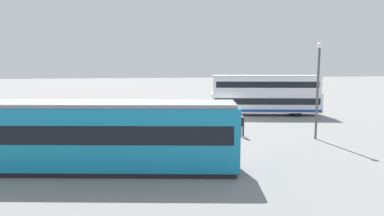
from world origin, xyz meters
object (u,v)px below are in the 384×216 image
(tram_yellow, at_px, (83,135))
(info_sign, at_px, (127,114))
(double_decker_bus, at_px, (265,95))
(pedestrian_near_railing, at_px, (205,122))
(street_lamp, at_px, (318,83))
(pedestrian_crossing, at_px, (242,124))

(tram_yellow, xyz_separation_m, info_sign, (-1.80, -8.80, -0.31))
(double_decker_bus, xyz_separation_m, info_sign, (13.46, 7.71, -0.54))
(pedestrian_near_railing, xyz_separation_m, street_lamp, (-7.45, 2.75, 3.03))
(street_lamp, bearing_deg, info_sign, -14.93)
(tram_yellow, bearing_deg, pedestrian_near_railing, -133.45)
(pedestrian_near_railing, height_order, info_sign, info_sign)
(double_decker_bus, distance_m, street_lamp, 11.40)
(pedestrian_crossing, relative_size, street_lamp, 0.24)
(pedestrian_near_railing, distance_m, pedestrian_crossing, 2.81)
(tram_yellow, distance_m, pedestrian_near_railing, 11.08)
(info_sign, bearing_deg, pedestrian_crossing, 166.16)
(tram_yellow, bearing_deg, info_sign, -101.56)
(pedestrian_near_railing, height_order, street_lamp, street_lamp)
(double_decker_bus, relative_size, street_lamp, 1.66)
(double_decker_bus, bearing_deg, street_lamp, 88.89)
(pedestrian_near_railing, relative_size, pedestrian_crossing, 1.00)
(double_decker_bus, distance_m, pedestrian_near_railing, 11.50)
(pedestrian_crossing, relative_size, info_sign, 0.72)
(tram_yellow, distance_m, info_sign, 8.99)
(info_sign, bearing_deg, tram_yellow, 78.44)
(double_decker_bus, relative_size, pedestrian_near_railing, 7.08)
(info_sign, relative_size, street_lamp, 0.33)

